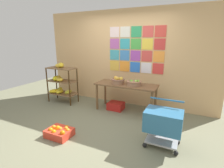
% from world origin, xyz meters
% --- Properties ---
extents(ground, '(9.00, 9.00, 0.00)m').
position_xyz_m(ground, '(0.00, 0.00, 0.00)').
color(ground, '#717258').
extents(back_wall_with_art, '(4.92, 0.07, 2.60)m').
position_xyz_m(back_wall_with_art, '(0.01, 1.53, 1.31)').
color(back_wall_with_art, tan).
rests_on(back_wall_with_art, ground).
extents(banana_shelf_unit, '(0.85, 0.48, 1.17)m').
position_xyz_m(banana_shelf_unit, '(-1.74, 0.82, 0.63)').
color(banana_shelf_unit, '#3E260E').
rests_on(banana_shelf_unit, ground).
extents(display_table, '(1.56, 0.59, 0.72)m').
position_xyz_m(display_table, '(0.25, 0.99, 0.63)').
color(display_table, brown).
rests_on(display_table, ground).
extents(fruit_basket_right, '(0.34, 0.34, 0.19)m').
position_xyz_m(fruit_basket_right, '(0.06, 0.92, 0.81)').
color(fruit_basket_right, '#8D6548').
rests_on(fruit_basket_right, display_table).
extents(fruit_basket_back_left, '(0.36, 0.36, 0.14)m').
position_xyz_m(fruit_basket_back_left, '(0.48, 0.95, 0.79)').
color(fruit_basket_back_left, '#956C4F').
rests_on(fruit_basket_back_left, display_table).
extents(produce_crate_under_table, '(0.40, 0.33, 0.19)m').
position_xyz_m(produce_crate_under_table, '(-0.01, 0.96, 0.10)').
color(produce_crate_under_table, red).
rests_on(produce_crate_under_table, ground).
extents(orange_crate_foreground, '(0.47, 0.38, 0.21)m').
position_xyz_m(orange_crate_foreground, '(-0.46, -0.71, 0.09)').
color(orange_crate_foreground, red).
rests_on(orange_crate_foreground, ground).
extents(shopping_cart, '(0.61, 0.48, 0.79)m').
position_xyz_m(shopping_cart, '(1.38, -0.18, 0.45)').
color(shopping_cart, black).
rests_on(shopping_cart, ground).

